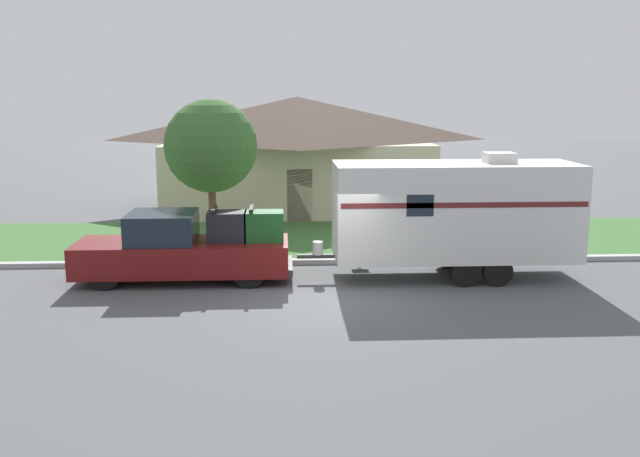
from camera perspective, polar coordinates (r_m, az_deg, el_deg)
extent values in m
plane|color=#515456|center=(17.74, 0.99, -5.65)|extent=(120.00, 120.00, 0.00)
cube|color=#ADADA8|center=(21.34, 0.28, -2.63)|extent=(80.00, 0.30, 0.14)
cube|color=#3D6B33|center=(24.92, -0.22, -0.81)|extent=(80.00, 7.00, 0.03)
cube|color=beige|center=(31.89, -1.82, 4.41)|extent=(11.09, 7.89, 2.98)
pyramid|color=#4C3D33|center=(31.71, -1.85, 8.79)|extent=(11.98, 8.52, 1.90)
cube|color=#4C3828|center=(28.06, -1.63, 2.64)|extent=(1.00, 0.06, 2.10)
cylinder|color=black|center=(19.28, -16.93, -3.40)|extent=(0.90, 0.28, 0.90)
cylinder|color=black|center=(20.84, -15.87, -2.31)|extent=(0.90, 0.28, 0.90)
cylinder|color=black|center=(18.74, -5.69, -3.39)|extent=(0.90, 0.28, 0.90)
cylinder|color=black|center=(20.34, -5.49, -2.26)|extent=(0.90, 0.28, 0.90)
cube|color=maroon|center=(19.84, -14.16, -2.22)|extent=(3.42, 2.00, 0.84)
cube|color=#19232D|center=(19.57, -12.50, 0.10)|extent=(1.78, 1.84, 0.79)
cube|color=maroon|center=(19.49, -5.92, -2.18)|extent=(2.27, 2.00, 0.84)
cube|color=#333333|center=(19.54, -2.40, -3.00)|extent=(0.12, 1.80, 0.20)
cube|color=black|center=(19.36, -7.45, 0.18)|extent=(1.04, 0.84, 0.80)
cube|color=black|center=(19.30, -8.47, 1.57)|extent=(0.10, 0.93, 0.08)
cube|color=#194C1E|center=(19.31, -4.49, 0.21)|extent=(1.04, 0.84, 0.80)
cube|color=black|center=(19.24, -5.51, 1.60)|extent=(0.10, 0.93, 0.08)
cylinder|color=black|center=(19.15, 11.55, -3.42)|extent=(0.78, 0.22, 0.78)
cylinder|color=black|center=(21.08, 10.16, -2.07)|extent=(0.78, 0.22, 0.78)
cylinder|color=black|center=(19.39, 14.02, -3.35)|extent=(0.78, 0.22, 0.78)
cylinder|color=black|center=(21.29, 12.42, -2.03)|extent=(0.78, 0.22, 0.78)
cube|color=silver|center=(19.80, 10.71, 1.44)|extent=(6.56, 2.32, 2.58)
cube|color=#5B1E1E|center=(18.64, 11.59, 1.84)|extent=(6.43, 0.01, 0.14)
cube|color=#383838|center=(19.50, -0.33, -2.23)|extent=(1.03, 0.12, 0.10)
cylinder|color=silver|center=(19.45, -0.18, -1.57)|extent=(0.28, 0.28, 0.36)
cube|color=silver|center=(19.94, 14.17, 5.52)|extent=(0.80, 0.68, 0.28)
cube|color=#19232D|center=(18.37, 8.02, 1.83)|extent=(0.70, 0.01, 0.56)
cylinder|color=brown|center=(21.87, 2.89, -0.95)|extent=(0.09, 0.09, 1.15)
cube|color=#B2B2B2|center=(21.75, 2.91, 0.82)|extent=(0.48, 0.20, 0.22)
cylinder|color=brown|center=(23.04, -8.58, 0.97)|extent=(0.24, 0.24, 2.29)
sphere|color=#38662D|center=(22.78, -8.74, 6.55)|extent=(2.93, 2.93, 2.93)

